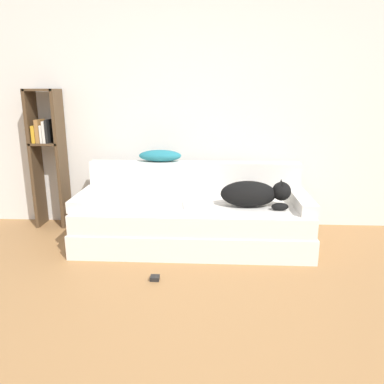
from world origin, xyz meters
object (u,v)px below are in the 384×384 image
dog (254,194)px  bookshelf (47,151)px  power_adapter (155,278)px  throw_pillow (160,156)px  couch (193,225)px  laptop (199,205)px

dog → bookshelf: 2.28m
bookshelf → power_adapter: bearing=-42.8°
dog → throw_pillow: size_ratio=1.48×
dog → throw_pillow: throw_pillow is taller
couch → bookshelf: size_ratio=1.48×
laptop → bookshelf: (-1.67, 0.54, 0.43)m
throw_pillow → bookshelf: bearing=174.8°
power_adapter → dog: bearing=39.5°
dog → laptop: (-0.52, -0.00, -0.12)m
throw_pillow → dog: bearing=-24.4°
dog → bookshelf: bookshelf is taller
laptop → bookshelf: size_ratio=0.21×
couch → bookshelf: bookshelf is taller
couch → laptop: (0.06, -0.05, 0.22)m
dog → bookshelf: bearing=166.1°
bookshelf → power_adapter: size_ratio=20.47×
bookshelf → power_adapter: 2.01m
dog → bookshelf: size_ratio=0.44×
couch → dog: size_ratio=3.39×
dog → laptop: size_ratio=2.12×
throw_pillow → bookshelf: 1.26m
bookshelf → power_adapter: (1.34, -1.24, -0.83)m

